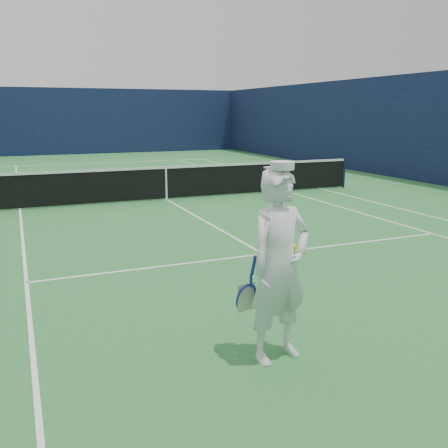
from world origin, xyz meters
name	(u,v)px	position (x,y,z in m)	size (l,w,h in m)	color
ground	(167,200)	(0.00, 0.00, 0.00)	(80.00, 80.00, 0.00)	#2C7536
court_markings	(167,199)	(0.00, 0.00, 0.00)	(11.03, 23.83, 0.01)	white
windscreen_fence	(165,132)	(0.00, 0.00, 2.00)	(20.12, 36.12, 4.00)	#0F193A
tennis_net	(166,181)	(0.00, 0.00, 0.55)	(12.88, 0.09, 1.07)	#141E4C
tennis_player	(280,266)	(-1.67, -10.01, 1.03)	(0.89, 0.64, 2.11)	white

